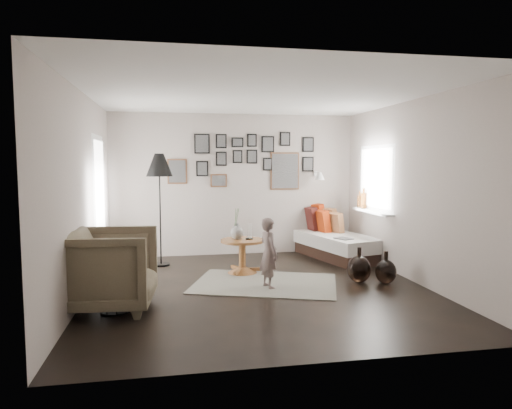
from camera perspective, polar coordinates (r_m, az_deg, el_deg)
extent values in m
plane|color=black|center=(6.32, 0.38, -10.40)|extent=(4.80, 4.80, 0.00)
plane|color=#AB9E96|center=(8.47, -2.67, 2.49)|extent=(4.50, 0.00, 4.50)
plane|color=#AB9E96|center=(3.78, 7.24, -0.90)|extent=(4.50, 0.00, 4.50)
plane|color=#AB9E96|center=(6.09, -20.88, 1.10)|extent=(0.00, 4.80, 4.80)
plane|color=#AB9E96|center=(6.89, 19.11, 1.59)|extent=(0.00, 4.80, 4.80)
plane|color=white|center=(6.16, 0.40, 13.61)|extent=(4.80, 4.80, 0.00)
plane|color=white|center=(7.29, -19.00, -0.20)|extent=(0.00, 2.14, 2.14)
plane|color=white|center=(7.29, -19.00, -0.20)|extent=(0.00, 1.88, 1.88)
plane|color=white|center=(7.29, -19.00, -0.20)|extent=(0.00, 1.93, 1.93)
plane|color=white|center=(7.94, 14.78, 3.22)|extent=(0.00, 1.30, 1.30)
plane|color=white|center=(7.94, 14.78, 3.22)|extent=(0.00, 1.14, 1.14)
cube|color=white|center=(7.95, 14.29, -0.88)|extent=(0.15, 1.32, 0.04)
cylinder|color=#8C4C14|center=(8.26, 13.30, 0.47)|extent=(0.10, 0.10, 0.28)
cylinder|color=#8C4C14|center=(8.41, 12.83, 0.36)|extent=(0.08, 0.08, 0.22)
cube|color=brown|center=(8.37, -9.82, 4.10)|extent=(0.35, 0.03, 0.45)
cube|color=black|center=(8.35, -9.82, 4.09)|extent=(0.30, 0.01, 0.40)
cube|color=black|center=(8.39, -6.77, 7.55)|extent=(0.28, 0.03, 0.36)
cube|color=black|center=(8.37, -6.77, 7.56)|extent=(0.23, 0.01, 0.31)
cube|color=black|center=(8.38, -6.74, 4.48)|extent=(0.22, 0.03, 0.28)
cube|color=black|center=(8.37, -6.73, 4.48)|extent=(0.17, 0.01, 0.23)
cube|color=black|center=(8.42, -4.38, 7.91)|extent=(0.20, 0.03, 0.26)
cube|color=black|center=(8.40, -4.36, 7.91)|extent=(0.15, 0.01, 0.21)
cube|color=black|center=(8.41, -4.36, 5.73)|extent=(0.20, 0.03, 0.26)
cube|color=black|center=(8.40, -4.35, 5.73)|extent=(0.15, 0.01, 0.21)
cube|color=black|center=(8.46, -2.34, 7.77)|extent=(0.22, 0.03, 0.18)
cube|color=black|center=(8.44, -2.32, 7.77)|extent=(0.17, 0.01, 0.13)
cube|color=black|center=(8.45, -2.33, 6.01)|extent=(0.18, 0.03, 0.24)
cube|color=black|center=(8.43, -2.31, 6.01)|extent=(0.13, 0.01, 0.19)
cube|color=black|center=(8.50, -0.52, 8.03)|extent=(0.18, 0.03, 0.24)
cube|color=black|center=(8.48, -0.50, 8.04)|extent=(0.13, 0.01, 0.19)
cube|color=black|center=(8.49, -0.52, 6.01)|extent=(0.20, 0.03, 0.26)
cube|color=black|center=(8.48, -0.50, 6.01)|extent=(0.15, 0.01, 0.21)
cube|color=black|center=(8.56, 1.48, 7.54)|extent=(0.24, 0.03, 0.30)
cube|color=black|center=(8.54, 1.50, 7.55)|extent=(0.19, 0.01, 0.25)
cube|color=black|center=(8.55, 1.47, 5.06)|extent=(0.18, 0.03, 0.24)
cube|color=black|center=(8.53, 1.50, 5.06)|extent=(0.13, 0.01, 0.19)
cube|color=brown|center=(8.62, 3.62, 4.19)|extent=(0.55, 0.03, 0.70)
cube|color=black|center=(8.61, 3.65, 4.19)|extent=(0.50, 0.01, 0.65)
cube|color=black|center=(8.64, 3.65, 8.18)|extent=(0.20, 0.03, 0.26)
cube|color=black|center=(8.62, 3.67, 8.18)|extent=(0.15, 0.01, 0.21)
cube|color=black|center=(8.75, 6.52, 7.46)|extent=(0.22, 0.03, 0.28)
cube|color=black|center=(8.73, 6.56, 7.46)|extent=(0.17, 0.01, 0.23)
cube|color=black|center=(8.74, 6.50, 5.03)|extent=(0.22, 0.03, 0.28)
cube|color=black|center=(8.73, 6.53, 5.03)|extent=(0.17, 0.01, 0.23)
cube|color=brown|center=(8.41, -4.68, 3.00)|extent=(0.30, 0.03, 0.24)
cube|color=black|center=(8.40, -4.67, 3.00)|extent=(0.25, 0.01, 0.19)
cube|color=white|center=(8.78, 7.46, 3.85)|extent=(0.06, 0.04, 0.10)
cylinder|color=white|center=(8.66, 7.70, 3.96)|extent=(0.02, 0.24, 0.02)
cone|color=white|center=(8.54, 7.97, 3.54)|extent=(0.18, 0.18, 0.14)
cube|color=#BAB8A3|center=(6.54, 1.16, -9.82)|extent=(2.31, 1.95, 0.01)
cone|color=brown|center=(7.13, -1.72, -8.21)|extent=(0.50, 0.50, 0.10)
cylinder|color=brown|center=(7.08, -1.73, -6.47)|extent=(0.11, 0.11, 0.38)
cylinder|color=brown|center=(7.03, -1.73, -4.55)|extent=(0.67, 0.67, 0.04)
ellipsoid|color=black|center=(7.02, -2.41, -3.53)|extent=(0.19, 0.19, 0.21)
cylinder|color=black|center=(7.00, -2.41, -2.52)|extent=(0.06, 0.06, 0.04)
cylinder|color=black|center=(7.05, -0.85, -4.29)|extent=(0.12, 0.12, 0.02)
cube|color=black|center=(8.41, 9.80, -5.82)|extent=(1.20, 1.94, 0.21)
cube|color=beige|center=(8.37, 9.82, -4.41)|extent=(1.28, 2.02, 0.23)
cube|color=#A32709|center=(9.02, 8.34, -1.45)|extent=(0.41, 0.58, 0.53)
cube|color=#3A1512|center=(8.89, 7.72, -1.72)|extent=(0.28, 0.50, 0.47)
cube|color=maroon|center=(8.83, 9.55, -1.86)|extent=(0.42, 0.50, 0.45)
cube|color=#A32709|center=(8.64, 8.67, -2.06)|extent=(0.28, 0.47, 0.44)
cube|color=maroon|center=(8.54, 10.01, -2.30)|extent=(0.36, 0.45, 0.40)
cube|color=black|center=(7.82, 10.89, -4.19)|extent=(0.31, 0.35, 0.02)
imported|color=brown|center=(5.60, -17.88, -7.71)|extent=(1.12, 1.09, 0.94)
cube|color=silver|center=(5.65, -17.51, -7.52)|extent=(0.48, 0.49, 0.19)
cylinder|color=black|center=(7.82, -11.77, -7.35)|extent=(0.29, 0.29, 0.03)
cylinder|color=black|center=(7.69, -11.88, -1.45)|extent=(0.02, 0.02, 1.65)
cone|color=black|center=(7.64, -12.00, 4.86)|extent=(0.43, 0.43, 0.37)
cube|color=black|center=(5.59, -17.07, -10.63)|extent=(0.24, 0.24, 0.33)
cube|color=silver|center=(5.56, -16.76, -10.69)|extent=(0.26, 0.15, 0.33)
ellipsoid|color=black|center=(6.71, 12.75, -7.90)|extent=(0.34, 0.34, 0.39)
cylinder|color=black|center=(6.66, 12.79, -5.77)|extent=(0.06, 0.06, 0.12)
ellipsoid|color=black|center=(6.75, 15.91, -8.08)|extent=(0.30, 0.30, 0.34)
cylinder|color=black|center=(6.70, 15.96, -6.16)|extent=(0.06, 0.06, 0.12)
imported|color=#6C5855|center=(6.23, 1.59, -6.08)|extent=(0.32, 0.40, 0.96)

